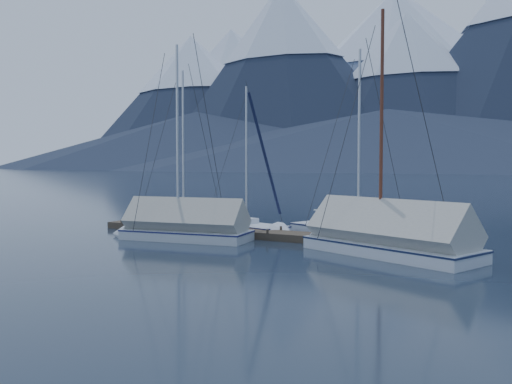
% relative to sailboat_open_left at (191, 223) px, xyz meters
% --- Properties ---
extents(ground, '(1000.00, 1000.00, 0.00)m').
position_rel_sailboat_open_left_xyz_m(ground, '(5.71, -4.53, -0.17)').
color(ground, black).
rests_on(ground, ground).
extents(dock, '(18.00, 1.50, 0.54)m').
position_rel_sailboat_open_left_xyz_m(dock, '(5.71, -2.53, -0.06)').
color(dock, '#382D23').
rests_on(dock, ground).
extents(mooring_posts, '(15.12, 1.52, 0.35)m').
position_rel_sailboat_open_left_xyz_m(mooring_posts, '(5.21, -2.53, 0.18)').
color(mooring_posts, '#382D23').
rests_on(mooring_posts, ground).
extents(sailboat_open_left, '(7.41, 3.18, 9.78)m').
position_rel_sailboat_open_left_xyz_m(sailboat_open_left, '(0.00, 0.00, 0.00)').
color(sailboat_open_left, silver).
rests_on(sailboat_open_left, ground).
extents(sailboat_open_mid, '(6.55, 3.43, 8.34)m').
position_rel_sailboat_open_left_xyz_m(sailboat_open_mid, '(4.57, -0.88, -0.03)').
color(sailboat_open_mid, silver).
rests_on(sailboat_open_mid, ground).
extents(sailboat_open_right, '(7.79, 4.60, 9.95)m').
position_rel_sailboat_open_left_xyz_m(sailboat_open_right, '(10.49, -0.18, 0.00)').
color(sailboat_open_right, silver).
rests_on(sailboat_open_right, ground).
extents(sailboat_covered_near, '(8.49, 5.28, 10.60)m').
position_rel_sailboat_open_left_xyz_m(sailboat_covered_near, '(12.19, -4.30, 0.36)').
color(sailboat_covered_near, silver).
rests_on(sailboat_covered_near, ground).
extents(sailboat_covered_far, '(7.35, 3.33, 9.97)m').
position_rel_sailboat_open_left_xyz_m(sailboat_covered_far, '(2.74, -5.00, 0.32)').
color(sailboat_covered_far, silver).
rests_on(sailboat_covered_far, ground).
extents(person, '(0.47, 0.64, 1.64)m').
position_rel_sailboat_open_left_xyz_m(person, '(9.81, -2.14, 0.99)').
color(person, black).
rests_on(person, dock).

